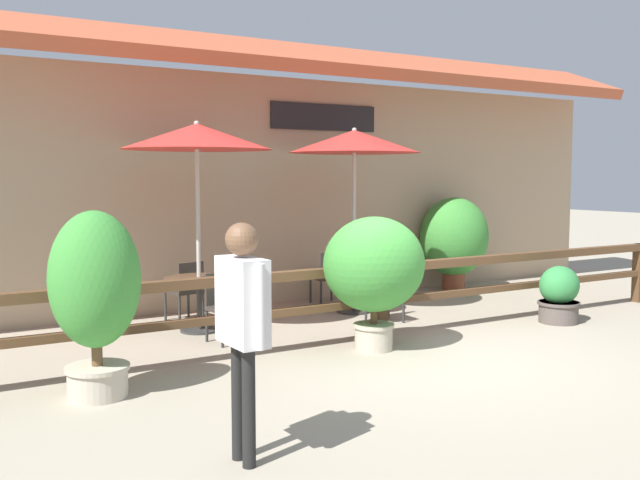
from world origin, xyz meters
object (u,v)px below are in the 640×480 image
(chair_middle_wallside, at_px, (328,275))
(potted_plant_corner_fern, at_px, (454,238))
(patio_umbrella_near, at_px, (197,137))
(pedestrian, at_px, (242,310))
(potted_plant_small_flowering, at_px, (559,295))
(dining_table_middle, at_px, (354,274))
(chair_near_wallside, at_px, (186,288))
(dining_table_near, at_px, (199,288))
(chair_middle_streetside, at_px, (382,288))
(chair_near_streetside, at_px, (225,304))
(patio_umbrella_middle, at_px, (354,142))
(potted_plant_entrance_palm, at_px, (374,267))
(potted_plant_tall_tropical, at_px, (95,291))

(chair_middle_wallside, relative_size, potted_plant_corner_fern, 0.51)
(patio_umbrella_near, relative_size, pedestrian, 1.60)
(potted_plant_small_flowering, xyz_separation_m, potted_plant_corner_fern, (0.70, 2.97, 0.54))
(dining_table_middle, bearing_deg, chair_near_wallside, 164.75)
(dining_table_near, relative_size, pedestrian, 0.54)
(dining_table_middle, height_order, chair_middle_streetside, chair_middle_streetside)
(potted_plant_small_flowering, relative_size, potted_plant_corner_fern, 0.48)
(chair_near_streetside, distance_m, chair_near_wallside, 1.42)
(patio_umbrella_near, distance_m, chair_near_streetside, 2.19)
(patio_umbrella_middle, relative_size, potted_plant_entrance_palm, 1.75)
(dining_table_near, distance_m, chair_near_wallside, 0.72)
(chair_near_streetside, xyz_separation_m, chair_middle_wallside, (2.43, 1.52, 0.00))
(chair_near_streetside, height_order, potted_plant_entrance_palm, potted_plant_entrance_palm)
(chair_near_streetside, bearing_deg, chair_near_wallside, 81.68)
(patio_umbrella_middle, distance_m, potted_plant_entrance_palm, 2.80)
(potted_plant_corner_fern, bearing_deg, chair_near_streetside, -162.47)
(chair_near_wallside, relative_size, pedestrian, 0.49)
(dining_table_near, height_order, patio_umbrella_middle, patio_umbrella_middle)
(chair_middle_wallside, distance_m, potted_plant_small_flowering, 3.50)
(patio_umbrella_near, relative_size, chair_middle_streetside, 3.25)
(chair_near_wallside, bearing_deg, potted_plant_small_flowering, 136.34)
(dining_table_near, relative_size, potted_plant_tall_tropical, 0.54)
(potted_plant_small_flowering, bearing_deg, chair_middle_streetside, 146.41)
(chair_near_wallside, height_order, patio_umbrella_middle, patio_umbrella_middle)
(patio_umbrella_near, bearing_deg, pedestrian, -107.32)
(dining_table_middle, relative_size, chair_middle_streetside, 1.10)
(chair_middle_streetside, height_order, potted_plant_corner_fern, potted_plant_corner_fern)
(chair_near_streetside, distance_m, potted_plant_corner_fern, 5.41)
(chair_middle_streetside, distance_m, potted_plant_small_flowering, 2.46)
(dining_table_middle, height_order, chair_middle_wallside, chair_middle_wallside)
(dining_table_near, xyz_separation_m, potted_plant_corner_fern, (5.20, 0.91, 0.36))
(chair_middle_wallside, distance_m, potted_plant_tall_tropical, 5.28)
(chair_middle_wallside, bearing_deg, potted_plant_corner_fern, -173.41)
(dining_table_near, xyz_separation_m, chair_near_streetside, (0.06, -0.71, -0.10))
(dining_table_middle, xyz_separation_m, chair_middle_streetside, (-0.02, -0.75, -0.10))
(patio_umbrella_middle, bearing_deg, chair_middle_wallside, 89.11)
(dining_table_near, xyz_separation_m, chair_middle_streetside, (2.46, -0.69, -0.10))
(dining_table_middle, distance_m, chair_middle_streetside, 0.76)
(chair_middle_wallside, bearing_deg, dining_table_middle, 93.56)
(potted_plant_corner_fern, distance_m, pedestrian, 8.32)
(dining_table_near, bearing_deg, dining_table_middle, 1.39)
(potted_plant_entrance_palm, bearing_deg, pedestrian, -140.38)
(dining_table_near, bearing_deg, chair_near_streetside, -85.21)
(chair_middle_streetside, bearing_deg, potted_plant_small_flowering, -30.57)
(patio_umbrella_near, relative_size, potted_plant_entrance_palm, 1.75)
(chair_near_streetside, xyz_separation_m, pedestrian, (-1.38, -3.53, 0.64))
(chair_middle_streetside, xyz_separation_m, potted_plant_small_flowering, (2.05, -1.36, -0.08))
(potted_plant_tall_tropical, bearing_deg, chair_near_streetside, 37.37)
(chair_middle_wallside, height_order, potted_plant_small_flowering, chair_middle_wallside)
(dining_table_near, bearing_deg, chair_near_wallside, 83.17)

